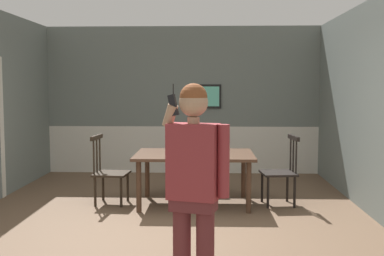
% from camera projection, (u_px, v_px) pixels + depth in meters
% --- Properties ---
extents(ground_plane, '(8.10, 8.10, 0.00)m').
position_uv_depth(ground_plane, '(165.00, 229.00, 5.62)').
color(ground_plane, brown).
extents(room_back_partition, '(5.27, 0.17, 2.79)m').
position_uv_depth(room_back_partition, '(183.00, 103.00, 9.17)').
color(room_back_partition, slate).
rests_on(room_back_partition, ground_plane).
extents(dining_table, '(1.65, 1.11, 0.73)m').
position_uv_depth(dining_table, '(194.00, 159.00, 6.73)').
color(dining_table, '#4C3323').
rests_on(dining_table, ground_plane).
extents(chair_near_window, '(0.46, 0.46, 1.05)m').
position_uv_depth(chair_near_window, '(196.00, 160.00, 7.68)').
color(chair_near_window, '#513823').
rests_on(chair_near_window, ground_plane).
extents(chair_by_doorway, '(0.50, 0.50, 0.97)m').
position_uv_depth(chair_by_doorway, '(109.00, 171.00, 6.79)').
color(chair_by_doorway, '#2D2319').
rests_on(chair_by_doorway, ground_plane).
extents(chair_at_table_head, '(0.51, 0.51, 0.98)m').
position_uv_depth(chair_at_table_head, '(281.00, 171.00, 6.71)').
color(chair_at_table_head, black).
rests_on(chair_at_table_head, ground_plane).
extents(person_figure, '(0.53, 0.30, 1.69)m').
position_uv_depth(person_figure, '(194.00, 179.00, 3.63)').
color(person_figure, brown).
rests_on(person_figure, ground_plane).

